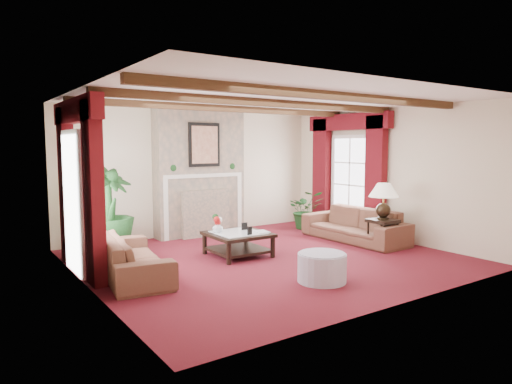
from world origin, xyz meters
TOP-DOWN VIEW (x-y plane):
  - floor at (0.00, 0.00)m, footprint 6.00×6.00m
  - ceiling at (0.00, 0.00)m, footprint 6.00×6.00m
  - back_wall at (0.00, 2.75)m, footprint 6.00×0.02m
  - left_wall at (-3.00, 0.00)m, footprint 0.02×5.50m
  - right_wall at (3.00, 0.00)m, footprint 0.02×5.50m
  - ceiling_beams at (0.00, 0.00)m, footprint 6.00×3.00m
  - fireplace at (0.00, 2.55)m, footprint 2.00×0.52m
  - french_door_left at (-2.97, 1.00)m, footprint 0.10×1.10m
  - french_door_right at (2.97, 1.00)m, footprint 0.10×1.10m
  - curtains_left at (-2.86, 1.00)m, footprint 0.20×2.40m
  - curtains_right at (2.86, 1.00)m, footprint 0.20×2.40m
  - sofa_left at (-2.31, 0.27)m, footprint 2.24×1.20m
  - sofa_right at (2.29, 0.21)m, footprint 2.28×0.73m
  - potted_palm at (-2.18, 1.88)m, footprint 2.39×2.45m
  - small_plant at (2.36, 1.80)m, footprint 1.59×1.60m
  - coffee_table at (-0.34, 0.47)m, footprint 1.02×1.02m
  - side_table at (2.22, -0.58)m, footprint 0.58×0.58m
  - ottoman at (-0.17, -1.52)m, footprint 0.70×0.70m
  - table_lamp at (2.22, -0.58)m, footprint 0.55×0.55m
  - flower_vase at (-0.63, 0.69)m, footprint 0.33×0.34m
  - book at (-0.09, 0.27)m, footprint 0.22×0.08m
  - photo_frame_a at (-0.30, 0.16)m, footprint 0.11×0.05m
  - photo_frame_b at (-0.12, 0.59)m, footprint 0.11×0.03m

SIDE VIEW (x-z plane):
  - floor at x=0.00m, z-range 0.00..0.00m
  - ottoman at x=-0.17m, z-range 0.00..0.41m
  - coffee_table at x=-0.34m, z-range 0.00..0.41m
  - side_table at x=2.22m, z-range 0.00..0.56m
  - small_plant at x=2.36m, z-range 0.00..0.70m
  - sofa_left at x=-2.31m, z-range 0.00..0.81m
  - sofa_right at x=2.29m, z-range 0.00..0.88m
  - potted_palm at x=-2.18m, z-range 0.00..0.90m
  - photo_frame_b at x=-0.12m, z-range 0.41..0.55m
  - photo_frame_a at x=-0.30m, z-range 0.41..0.56m
  - flower_vase at x=-0.63m, z-range 0.41..0.60m
  - book at x=-0.09m, z-range 0.41..0.70m
  - table_lamp at x=2.22m, z-range 0.56..1.26m
  - back_wall at x=0.00m, z-range 0.00..2.70m
  - left_wall at x=-3.00m, z-range 0.00..2.70m
  - right_wall at x=3.00m, z-range 0.00..2.70m
  - french_door_left at x=-2.97m, z-range 1.05..3.21m
  - french_door_right at x=2.97m, z-range 1.05..3.21m
  - curtains_left at x=-2.86m, z-range 1.28..3.83m
  - curtains_right at x=2.86m, z-range 1.28..3.83m
  - ceiling_beams at x=0.00m, z-range 2.58..2.70m
  - ceiling at x=0.00m, z-range 2.70..2.70m
  - fireplace at x=0.00m, z-range 1.35..4.05m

